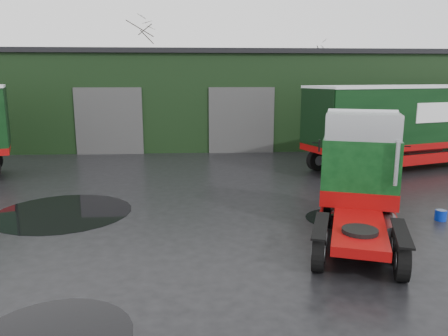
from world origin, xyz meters
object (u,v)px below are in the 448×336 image
(hero_tractor, at_px, (361,182))
(lorry_right, at_px, (418,126))
(wash_bucket, at_px, (441,215))
(warehouse, at_px, (233,97))
(tree_back_a, at_px, (140,76))
(tree_back_b, at_px, (306,86))

(hero_tractor, bearing_deg, lorry_right, 75.83)
(wash_bucket, bearing_deg, warehouse, 104.66)
(warehouse, relative_size, lorry_right, 2.01)
(hero_tractor, relative_size, tree_back_a, 0.61)
(lorry_right, xyz_separation_m, tree_back_b, (-0.58, 21.00, 1.63))
(hero_tractor, relative_size, wash_bucket, 15.99)
(wash_bucket, distance_m, tree_back_b, 29.92)
(hero_tractor, xyz_separation_m, wash_bucket, (3.48, 1.87, -1.63))
(hero_tractor, bearing_deg, wash_bucket, 47.71)
(tree_back_b, bearing_deg, lorry_right, -88.42)
(lorry_right, relative_size, wash_bucket, 44.61)
(wash_bucket, bearing_deg, hero_tractor, -151.76)
(wash_bucket, height_order, tree_back_a, tree_back_a)
(tree_back_a, distance_m, tree_back_b, 16.03)
(tree_back_a, bearing_deg, lorry_right, -51.71)
(hero_tractor, height_order, wash_bucket, hero_tractor)
(warehouse, bearing_deg, lorry_right, -52.04)
(warehouse, relative_size, wash_bucket, 89.54)
(hero_tractor, relative_size, tree_back_b, 0.77)
(lorry_right, xyz_separation_m, wash_bucket, (-3.46, -8.56, -1.95))
(warehouse, xyz_separation_m, tree_back_b, (8.00, 10.00, 0.59))
(warehouse, relative_size, hero_tractor, 5.60)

